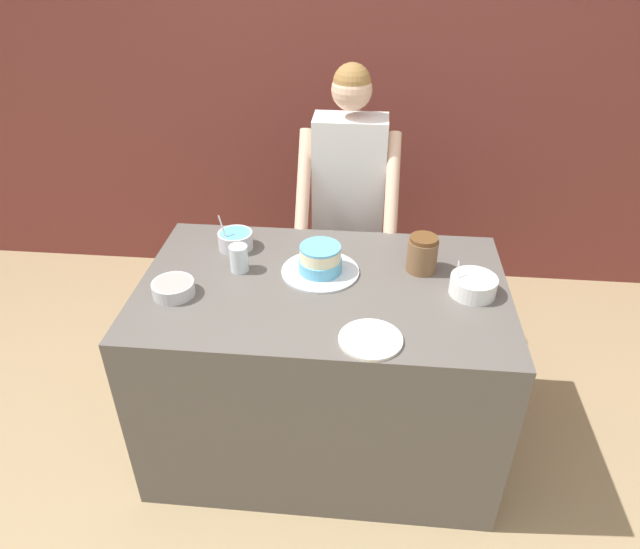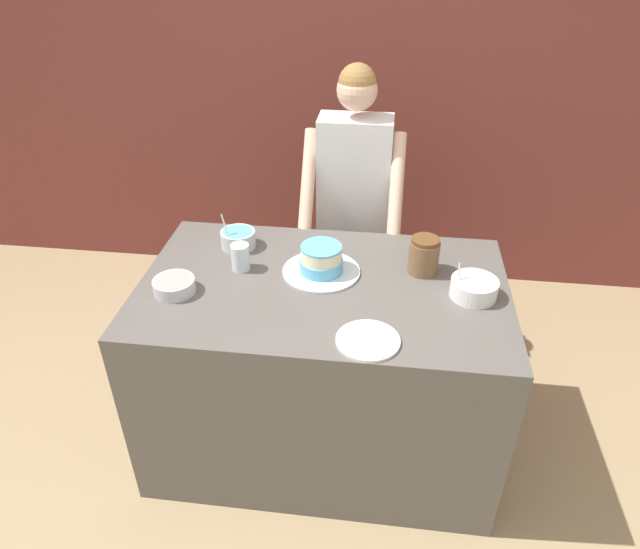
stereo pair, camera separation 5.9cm
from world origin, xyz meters
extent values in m
plane|color=tan|center=(0.00, 0.00, 0.00)|extent=(14.00, 14.00, 0.00)
cube|color=brown|center=(0.00, 2.04, 1.30)|extent=(10.00, 0.05, 2.60)
cube|color=#5B5651|center=(0.00, 0.47, 0.45)|extent=(1.52, 0.93, 0.90)
cylinder|color=#2D2D38|center=(-0.02, 1.23, 0.39)|extent=(0.11, 0.11, 0.78)
cylinder|color=#2D2D38|center=(0.15, 1.23, 0.39)|extent=(0.11, 0.11, 0.78)
cube|color=white|center=(0.06, 1.23, 1.07)|extent=(0.37, 0.20, 0.58)
cylinder|color=beige|center=(-0.15, 1.08, 1.06)|extent=(0.07, 0.37, 0.49)
cylinder|color=beige|center=(0.28, 1.08, 1.06)|extent=(0.07, 0.37, 0.49)
sphere|color=beige|center=(0.06, 1.23, 1.49)|extent=(0.19, 0.19, 0.19)
sphere|color=olive|center=(0.06, 1.23, 1.52)|extent=(0.18, 0.18, 0.18)
cylinder|color=silver|center=(-0.02, 0.55, 0.91)|extent=(0.33, 0.33, 0.01)
cylinder|color=#60B7E0|center=(-0.02, 0.55, 0.94)|extent=(0.18, 0.18, 0.05)
cylinder|color=#F4EABC|center=(-0.02, 0.55, 0.99)|extent=(0.17, 0.17, 0.05)
cylinder|color=#60B7E0|center=(-0.02, 0.55, 1.02)|extent=(0.17, 0.17, 0.01)
cylinder|color=silver|center=(-0.42, 0.72, 0.94)|extent=(0.16, 0.16, 0.08)
cylinder|color=#60B7E0|center=(-0.42, 0.72, 0.97)|extent=(0.14, 0.14, 0.01)
cylinder|color=silver|center=(-0.46, 0.68, 0.99)|extent=(0.06, 0.05, 0.17)
cylinder|color=white|center=(0.60, 0.46, 0.94)|extent=(0.19, 0.19, 0.08)
cylinder|color=white|center=(0.60, 0.46, 0.97)|extent=(0.16, 0.16, 0.01)
cylinder|color=silver|center=(0.54, 0.44, 0.98)|extent=(0.02, 0.06, 0.14)
cylinder|color=silver|center=(-0.59, 0.33, 0.93)|extent=(0.17, 0.17, 0.06)
cylinder|color=pink|center=(-0.59, 0.33, 0.95)|extent=(0.15, 0.15, 0.01)
cylinder|color=silver|center=(-0.37, 0.54, 0.96)|extent=(0.08, 0.08, 0.12)
cylinder|color=white|center=(0.20, 0.12, 0.91)|extent=(0.23, 0.23, 0.01)
cylinder|color=brown|center=(0.41, 0.62, 0.97)|extent=(0.13, 0.13, 0.14)
cylinder|color=brown|center=(0.41, 0.62, 1.05)|extent=(0.12, 0.12, 0.02)
camera|label=1|loc=(0.17, -1.48, 2.22)|focal=32.00mm
camera|label=2|loc=(0.23, -1.47, 2.22)|focal=32.00mm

